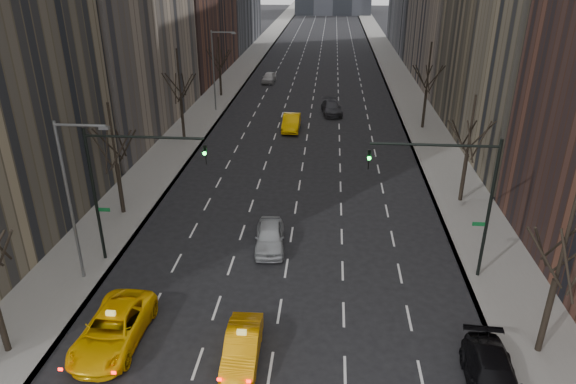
% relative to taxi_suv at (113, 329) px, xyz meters
% --- Properties ---
extents(sidewalk_left, '(4.50, 320.00, 0.15)m').
position_rel_taxi_suv_xyz_m(sidewalk_left, '(-4.84, 64.96, -0.71)').
color(sidewalk_left, slate).
rests_on(sidewalk_left, ground).
extents(sidewalk_right, '(4.50, 320.00, 0.15)m').
position_rel_taxi_suv_xyz_m(sidewalk_right, '(19.66, 64.96, -0.71)').
color(sidewalk_right, slate).
rests_on(sidewalk_right, ground).
extents(tree_lw_b, '(3.36, 3.50, 7.82)m').
position_rel_taxi_suv_xyz_m(tree_lw_b, '(-4.59, 12.96, 2.94)').
color(tree_lw_b, black).
rests_on(tree_lw_b, ground).
extents(tree_lw_c, '(3.36, 3.50, 8.74)m').
position_rel_taxi_suv_xyz_m(tree_lw_c, '(-4.59, 28.96, 3.26)').
color(tree_lw_c, black).
rests_on(tree_lw_c, ground).
extents(tree_lw_d, '(3.36, 3.50, 7.36)m').
position_rel_taxi_suv_xyz_m(tree_lw_d, '(-4.59, 46.96, 2.78)').
color(tree_lw_d, black).
rests_on(tree_lw_d, ground).
extents(tree_rw_a, '(3.36, 3.50, 8.28)m').
position_rel_taxi_suv_xyz_m(tree_rw_a, '(19.41, 0.96, 3.10)').
color(tree_rw_a, black).
rests_on(tree_rw_a, ground).
extents(tree_rw_b, '(3.36, 3.50, 7.82)m').
position_rel_taxi_suv_xyz_m(tree_rw_b, '(19.41, 16.96, 2.94)').
color(tree_rw_b, black).
rests_on(tree_rw_b, ground).
extents(tree_rw_c, '(3.36, 3.50, 8.74)m').
position_rel_taxi_suv_xyz_m(tree_rw_c, '(19.41, 34.96, 3.26)').
color(tree_rw_c, black).
rests_on(tree_rw_c, ground).
extents(traffic_mast_left, '(6.69, 0.39, 8.00)m').
position_rel_taxi_suv_xyz_m(traffic_mast_left, '(-1.70, 6.96, 4.71)').
color(traffic_mast_left, black).
rests_on(traffic_mast_left, ground).
extents(traffic_mast_right, '(6.69, 0.39, 8.00)m').
position_rel_taxi_suv_xyz_m(traffic_mast_right, '(16.52, 6.96, 4.71)').
color(traffic_mast_right, black).
rests_on(traffic_mast_right, ground).
extents(streetlight_near, '(2.83, 0.22, 9.00)m').
position_rel_taxi_suv_xyz_m(streetlight_near, '(-3.43, 4.96, 4.84)').
color(streetlight_near, slate).
rests_on(streetlight_near, ground).
extents(streetlight_far, '(2.83, 0.22, 9.00)m').
position_rel_taxi_suv_xyz_m(streetlight_far, '(-3.43, 39.96, 4.84)').
color(streetlight_far, slate).
rests_on(streetlight_far, ground).
extents(taxi_suv, '(2.66, 5.65, 1.56)m').
position_rel_taxi_suv_xyz_m(taxi_suv, '(0.00, 0.00, 0.00)').
color(taxi_suv, '#FFBF05').
rests_on(taxi_suv, ground).
extents(taxi_sedan, '(1.60, 4.27, 1.39)m').
position_rel_taxi_suv_xyz_m(taxi_sedan, '(6.11, -0.60, -0.08)').
color(taxi_sedan, orange).
rests_on(taxi_sedan, ground).
extents(silver_sedan_ahead, '(2.17, 4.56, 1.50)m').
position_rel_taxi_suv_xyz_m(silver_sedan_ahead, '(6.19, 9.24, -0.03)').
color(silver_sedan_ahead, '#A4A7AC').
rests_on(silver_sedan_ahead, ground).
extents(parked_suv_black, '(2.36, 5.16, 1.46)m').
position_rel_taxi_suv_xyz_m(parked_suv_black, '(16.61, -1.63, -0.05)').
color(parked_suv_black, black).
rests_on(parked_suv_black, ground).
extents(far_taxi, '(1.72, 4.93, 1.62)m').
position_rel_taxi_suv_xyz_m(far_taxi, '(5.65, 33.36, 0.03)').
color(far_taxi, '#FFB905').
rests_on(far_taxi, ground).
extents(far_suv_grey, '(2.72, 5.29, 1.47)m').
position_rel_taxi_suv_xyz_m(far_suv_grey, '(9.79, 39.81, -0.05)').
color(far_suv_grey, '#303035').
rests_on(far_suv_grey, ground).
extents(far_car_white, '(1.88, 4.28, 1.44)m').
position_rel_taxi_suv_xyz_m(far_car_white, '(0.66, 55.76, -0.06)').
color(far_car_white, silver).
rests_on(far_car_white, ground).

